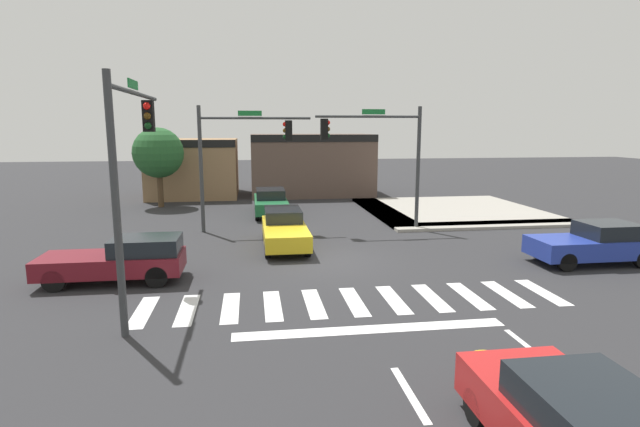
% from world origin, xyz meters
% --- Properties ---
extents(ground_plane, '(120.00, 120.00, 0.00)m').
position_xyz_m(ground_plane, '(0.00, 0.00, 0.00)').
color(ground_plane, '#2B2B2D').
extents(crosswalk_near, '(12.11, 2.40, 0.01)m').
position_xyz_m(crosswalk_near, '(-0.00, -4.50, 0.00)').
color(crosswalk_near, silver).
rests_on(crosswalk_near, ground_plane).
extents(bike_detector_marking, '(0.90, 0.90, 0.01)m').
position_xyz_m(bike_detector_marking, '(2.14, -8.41, 0.00)').
color(bike_detector_marking, yellow).
rests_on(bike_detector_marking, ground_plane).
extents(curb_corner_northeast, '(10.00, 10.60, 0.15)m').
position_xyz_m(curb_corner_northeast, '(8.49, 9.42, 0.07)').
color(curb_corner_northeast, '#9E998E').
rests_on(curb_corner_northeast, ground_plane).
extents(storefront_row, '(16.02, 6.38, 4.46)m').
position_xyz_m(storefront_row, '(-2.14, 18.82, 2.18)').
color(storefront_row, '#93704C').
rests_on(storefront_row, ground_plane).
extents(traffic_signal_northwest, '(5.26, 0.32, 5.94)m').
position_xyz_m(traffic_signal_northwest, '(-3.32, 5.87, 4.04)').
color(traffic_signal_northwest, '#383A3D').
rests_on(traffic_signal_northwest, ground_plane).
extents(traffic_signal_southwest, '(0.32, 5.61, 6.18)m').
position_xyz_m(traffic_signal_southwest, '(-5.92, -4.15, 4.34)').
color(traffic_signal_southwest, '#383A3D').
rests_on(traffic_signal_southwest, ground_plane).
extents(traffic_signal_northeast, '(5.07, 0.32, 5.91)m').
position_xyz_m(traffic_signal_northeast, '(3.17, 5.03, 4.07)').
color(traffic_signal_northeast, '#383A3D').
rests_on(traffic_signal_northeast, ground_plane).
extents(car_maroon, '(4.42, 1.77, 1.45)m').
position_xyz_m(car_maroon, '(-7.05, -1.62, 0.74)').
color(car_maroon, maroon).
rests_on(car_maroon, ground_plane).
extents(car_green, '(1.81, 4.76, 1.48)m').
position_xyz_m(car_green, '(-1.77, 10.20, 0.75)').
color(car_green, '#1E6638').
rests_on(car_green, ground_plane).
extents(car_blue, '(4.29, 1.85, 1.50)m').
position_xyz_m(car_blue, '(9.53, -1.77, 0.75)').
color(car_blue, '#23389E').
rests_on(car_blue, ground_plane).
extents(car_yellow, '(1.76, 4.79, 1.44)m').
position_xyz_m(car_yellow, '(-1.51, 2.61, 0.74)').
color(car_yellow, gold).
rests_on(car_yellow, ground_plane).
extents(roadside_tree, '(3.11, 3.11, 4.96)m').
position_xyz_m(roadside_tree, '(-8.50, 14.00, 3.38)').
color(roadside_tree, '#4C3823').
rests_on(roadside_tree, ground_plane).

